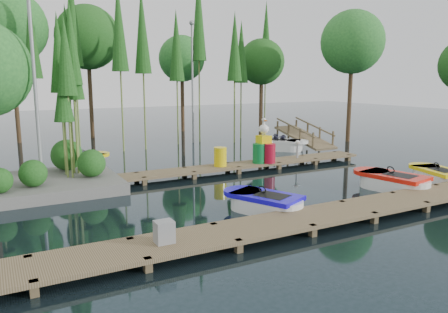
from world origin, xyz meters
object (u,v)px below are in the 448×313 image
boat_red (392,183)px  boat_yellow_far (82,162)px  boat_blue (264,204)px  yellow_barrel (220,157)px  island (8,100)px  drum_cluster (265,149)px  utility_cabinet (164,232)px

boat_red → boat_yellow_far: (-8.95, 9.18, 0.01)m
boat_blue → yellow_barrel: (1.34, 5.36, 0.44)m
island → boat_blue: size_ratio=2.38×
island → yellow_barrel: (7.70, -0.79, -2.49)m
yellow_barrel → drum_cluster: bearing=-4.1°
boat_blue → boat_red: bearing=-24.4°
utility_cabinet → yellow_barrel: size_ratio=0.63×
boat_blue → boat_yellow_far: size_ratio=0.99×
utility_cabinet → yellow_barrel: yellow_barrel is taller
boat_red → utility_cabinet: bearing=178.3°
yellow_barrel → island: bearing=174.1°
boat_blue → utility_cabinet: 4.11m
boat_red → boat_blue: bearing=168.2°
boat_yellow_far → drum_cluster: 8.05m
drum_cluster → boat_blue: bearing=-123.5°
boat_red → yellow_barrel: 6.74m
drum_cluster → island: bearing=174.5°
boat_red → boat_yellow_far: boat_yellow_far is taller
island → yellow_barrel: island is taller
island → boat_blue: island is taller
boat_yellow_far → utility_cabinet: boat_yellow_far is taller
island → drum_cluster: bearing=-5.5°
island → boat_yellow_far: (2.81, 3.03, -2.91)m
boat_yellow_far → boat_blue: bearing=-77.4°
boat_blue → drum_cluster: (3.44, 5.21, 0.62)m
boat_red → drum_cluster: size_ratio=1.54×
drum_cluster → utility_cabinet: bearing=-136.4°
boat_red → utility_cabinet: boat_red is taller
island → boat_blue: 9.31m
boat_red → yellow_barrel: yellow_barrel is taller
boat_red → boat_yellow_far: 12.82m
boat_yellow_far → island: bearing=-141.4°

